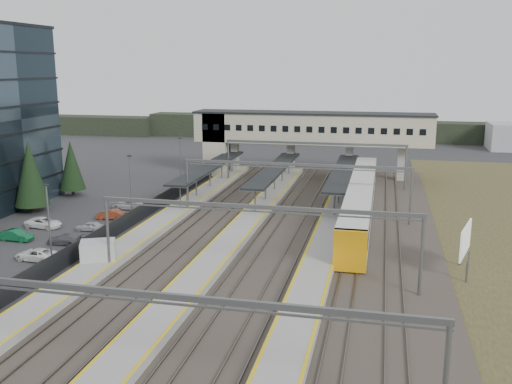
% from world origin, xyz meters
% --- Properties ---
extents(ground, '(220.00, 220.00, 0.00)m').
position_xyz_m(ground, '(0.00, 0.00, 0.00)').
color(ground, '#2B2B2D').
rests_on(ground, ground).
extents(car_park, '(10.71, 44.74, 1.28)m').
position_xyz_m(car_park, '(-13.05, -8.42, 0.60)').
color(car_park, silver).
rests_on(car_park, ground).
extents(lampposts, '(0.50, 53.25, 8.07)m').
position_xyz_m(lampposts, '(-8.00, 1.25, 4.34)').
color(lampposts, slate).
rests_on(lampposts, ground).
extents(fence, '(0.08, 90.00, 2.00)m').
position_xyz_m(fence, '(-6.50, 5.00, 1.00)').
color(fence, '#26282B').
rests_on(fence, ground).
extents(relay_cabin_near, '(3.86, 3.44, 2.65)m').
position_xyz_m(relay_cabin_near, '(-3.41, -7.43, 1.32)').
color(relay_cabin_near, '#A2A5A8').
rests_on(relay_cabin_near, ground).
extents(relay_cabin_far, '(2.67, 2.48, 1.96)m').
position_xyz_m(relay_cabin_far, '(-3.90, -5.88, 0.98)').
color(relay_cabin_far, '#A2A5A8').
rests_on(relay_cabin_far, ground).
extents(rail_corridor, '(34.00, 90.00, 0.92)m').
position_xyz_m(rail_corridor, '(9.34, 5.00, 0.29)').
color(rail_corridor, '#3C352E').
rests_on(rail_corridor, ground).
extents(canopies, '(23.10, 30.00, 3.28)m').
position_xyz_m(canopies, '(7.00, 27.00, 3.92)').
color(canopies, black).
rests_on(canopies, ground).
extents(footbridge, '(40.40, 6.40, 11.20)m').
position_xyz_m(footbridge, '(7.70, 42.00, 7.93)').
color(footbridge, '#AA9F88').
rests_on(footbridge, ground).
extents(gantries, '(28.40, 62.28, 7.17)m').
position_xyz_m(gantries, '(12.00, 3.00, 6.00)').
color(gantries, slate).
rests_on(gantries, ground).
extents(train, '(3.11, 43.23, 3.91)m').
position_xyz_m(train, '(20.00, 17.18, 2.23)').
color(train, silver).
rests_on(train, ground).
extents(billboard, '(1.62, 5.44, 4.68)m').
position_xyz_m(billboard, '(30.28, -1.44, 3.12)').
color(billboard, slate).
rests_on(billboard, ground).
extents(treeline_far, '(170.00, 19.00, 7.00)m').
position_xyz_m(treeline_far, '(23.81, 92.28, 2.95)').
color(treeline_far, black).
rests_on(treeline_far, ground).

